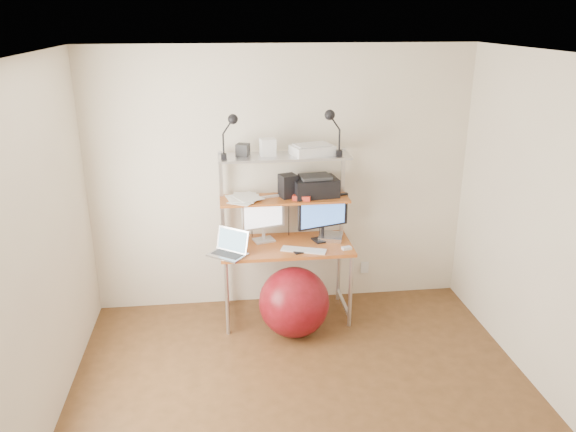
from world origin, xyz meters
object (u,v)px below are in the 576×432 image
Objects in this scene: monitor_silver at (263,216)px; laptop at (230,249)px; exercise_ball at (294,302)px; printer at (315,186)px; monitor_black at (323,214)px.

monitor_silver reaches higher than laptop.
exercise_ball is (0.23, -0.46, -0.67)m from monitor_silver.
printer is at bearing -13.41° from monitor_silver.
laptop is at bearing 177.38° from monitor_black.
monitor_silver is 0.73× the size of exercise_ball.
printer is (0.48, 0.03, 0.26)m from monitor_silver.
monitor_black is at bearing -22.28° from monitor_silver.
laptop is 0.98m from printer.
monitor_silver is at bearing 116.62° from exercise_ball.
laptop is at bearing 162.99° from exercise_ball.
monitor_black is at bearing 52.20° from laptop.
exercise_ball is at bearing -124.89° from printer.
printer is 1.08m from exercise_ball.
monitor_black reaches higher than exercise_ball.
printer is at bearing 111.99° from monitor_black.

